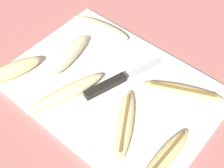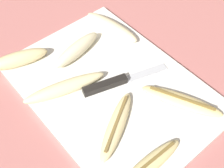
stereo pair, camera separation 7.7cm
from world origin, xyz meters
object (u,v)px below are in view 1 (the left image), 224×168
banana_cream_curved (100,28)px  banana_golden_short (182,92)px  banana_spotted_left (165,157)px  banana_mellow_near (12,71)px  banana_soft_right (66,93)px  banana_ripe_center (125,124)px  banana_bright_far (70,54)px  knife (111,83)px

banana_cream_curved → banana_golden_short: size_ratio=0.95×
banana_spotted_left → banana_golden_short: size_ratio=0.86×
banana_spotted_left → banana_mellow_near: banana_mellow_near is taller
banana_golden_short → banana_mellow_near: bearing=-147.7°
banana_spotted_left → banana_soft_right: banana_soft_right is taller
banana_mellow_near → banana_soft_right: bearing=14.5°
banana_ripe_center → banana_golden_short: 0.17m
banana_bright_far → banana_mellow_near: size_ratio=1.02×
banana_golden_short → banana_soft_right: (-0.21, -0.19, 0.01)m
knife → banana_cream_curved: 0.20m
banana_cream_curved → banana_bright_far: bearing=-84.8°
banana_cream_curved → banana_spotted_left: (0.37, -0.21, -0.01)m
banana_ripe_center → banana_cream_curved: bearing=141.5°
banana_bright_far → banana_cream_curved: (-0.01, 0.13, -0.00)m
knife → banana_cream_curved: (-0.15, 0.13, 0.01)m
banana_bright_far → banana_spotted_left: size_ratio=0.98×
banana_spotted_left → banana_mellow_near: size_ratio=1.05×
banana_bright_far → banana_spotted_left: bearing=-12.0°
banana_golden_short → banana_bright_far: bearing=-162.3°
banana_golden_short → banana_soft_right: size_ratio=0.94×
banana_bright_far → banana_golden_short: (0.29, 0.09, -0.01)m
banana_mellow_near → banana_soft_right: (0.15, 0.04, -0.00)m
banana_cream_curved → banana_mellow_near: size_ratio=1.16×
banana_bright_far → banana_cream_curved: size_ratio=0.88×
banana_bright_far → banana_mellow_near: same height
banana_bright_far → banana_golden_short: banana_bright_far is taller
banana_cream_curved → banana_mellow_near: banana_mellow_near is taller
knife → banana_ripe_center: bearing=-18.7°
knife → banana_cream_curved: banana_cream_curved is taller
banana_ripe_center → banana_golden_short: size_ratio=0.91×
knife → banana_soft_right: banana_soft_right is taller
knife → banana_bright_far: (-0.14, -0.00, 0.01)m
banana_ripe_center → banana_bright_far: bearing=164.2°
banana_golden_short → banana_mellow_near: 0.43m
banana_mellow_near → banana_soft_right: size_ratio=0.77×
banana_golden_short → knife: bearing=-149.1°
banana_cream_curved → banana_soft_right: (0.10, -0.23, 0.00)m
banana_spotted_left → banana_golden_short: (-0.06, 0.17, 0.00)m
banana_bright_far → banana_cream_curved: 0.13m
banana_spotted_left → banana_golden_short: 0.18m
banana_cream_curved → banana_golden_short: (0.30, -0.04, -0.00)m
knife → banana_cream_curved: bearing=156.6°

